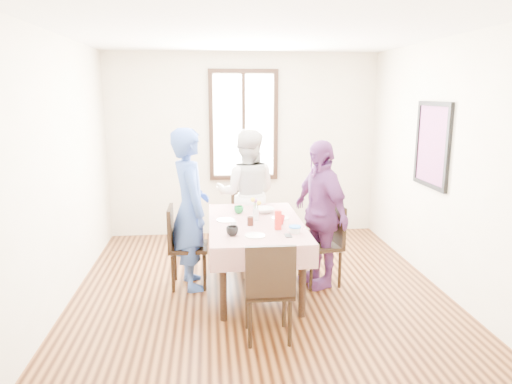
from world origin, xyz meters
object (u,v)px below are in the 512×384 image
at_px(dining_table, 256,256).
at_px(person_far, 247,194).
at_px(chair_left, 189,247).
at_px(person_left, 189,209).
at_px(chair_right, 320,245).
at_px(person_right, 319,214).
at_px(chair_far, 247,222).
at_px(chair_near, 268,289).

distance_m(dining_table, person_far, 1.15).
relative_size(chair_left, person_left, 0.51).
bearing_deg(dining_table, person_far, 90.00).
xyz_separation_m(chair_right, person_right, (-0.02, 0.00, 0.36)).
bearing_deg(chair_right, chair_far, 25.53).
bearing_deg(person_right, chair_far, -164.18).
bearing_deg(person_right, person_left, -112.90).
relative_size(dining_table, chair_right, 1.71).
xyz_separation_m(dining_table, chair_near, (0.00, -1.07, 0.08)).
bearing_deg(person_right, person_far, -163.66).
bearing_deg(chair_near, chair_right, 57.79).
distance_m(chair_right, chair_far, 1.26).
xyz_separation_m(dining_table, chair_far, (0.00, 1.07, 0.08)).
xyz_separation_m(chair_right, chair_near, (-0.73, -1.12, 0.00)).
bearing_deg(person_left, dining_table, -115.58).
relative_size(dining_table, chair_near, 1.71).
height_order(dining_table, chair_far, chair_far).
height_order(chair_right, chair_near, same).
relative_size(chair_right, person_left, 0.51).
bearing_deg(chair_far, person_left, 55.22).
height_order(chair_right, chair_far, same).
xyz_separation_m(chair_near, person_left, (-0.71, 1.22, 0.43)).
bearing_deg(person_right, chair_right, 71.03).
distance_m(chair_left, chair_right, 1.46).
relative_size(chair_left, person_far, 0.54).
distance_m(chair_left, person_right, 1.49).
xyz_separation_m(chair_right, person_far, (-0.73, 1.00, 0.38)).
bearing_deg(dining_table, chair_right, 3.82).
relative_size(chair_right, chair_near, 1.00).
height_order(chair_near, person_right, person_right).
distance_m(dining_table, chair_left, 0.75).
height_order(chair_right, person_left, person_left).
height_order(chair_left, chair_near, same).
bearing_deg(person_far, person_left, 60.90).
distance_m(chair_far, chair_near, 2.14).
height_order(dining_table, person_left, person_left).
relative_size(chair_far, person_right, 0.56).
relative_size(person_far, person_right, 1.02).
distance_m(person_left, person_far, 1.15).
height_order(dining_table, person_far, person_far).
bearing_deg(person_far, chair_left, 60.15).
bearing_deg(chair_left, dining_table, 79.11).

